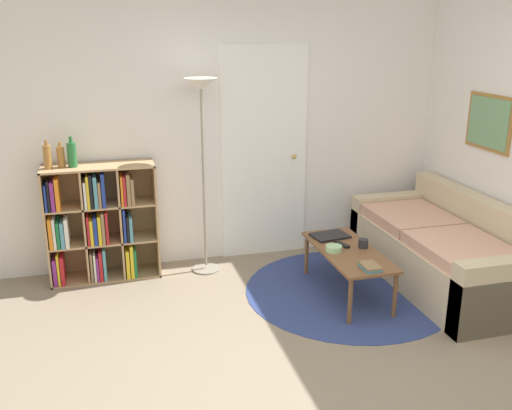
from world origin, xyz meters
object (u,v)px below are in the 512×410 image
object	(u,v)px
couch	(446,252)
bottle_right	(72,154)
bookshelf	(98,223)
bowl	(334,248)
bottle_middle	(61,157)
laptop	(330,236)
cup	(363,243)
floor_lamp	(202,113)
coffee_table	(348,255)
bottle_left	(47,157)

from	to	relation	value
couch	bottle_right	distance (m)	3.38
bookshelf	bottle_right	world-z (taller)	bottle_right
bottle_right	couch	bearing A→B (deg)	-16.34
bookshelf	bowl	bearing A→B (deg)	-25.55
bookshelf	bottle_middle	distance (m)	0.67
laptop	bottle_right	distance (m)	2.35
bottle_middle	bottle_right	distance (m)	0.10
couch	bookshelf	bearing A→B (deg)	162.68
bookshelf	cup	bearing A→B (deg)	-22.51
floor_lamp	coffee_table	distance (m)	1.76
cup	couch	bearing A→B (deg)	-1.95
bottle_right	floor_lamp	bearing A→B (deg)	-4.51
bowl	bottle_right	size ratio (longest dim) A/B	0.52
laptop	bottle_left	xyz separation A→B (m)	(-2.35, 0.55, 0.74)
bottle_left	bottle_middle	xyz separation A→B (m)	(0.10, 0.04, -0.01)
bookshelf	couch	distance (m)	3.12
bookshelf	bottle_right	xyz separation A→B (m)	(-0.16, -0.01, 0.64)
coffee_table	bottle_middle	distance (m)	2.58
bottle_middle	floor_lamp	bearing A→B (deg)	-4.80
bookshelf	bowl	xyz separation A→B (m)	(1.89, -0.91, -0.09)
coffee_table	bowl	size ratio (longest dim) A/B	7.59
coffee_table	bottle_left	size ratio (longest dim) A/B	4.18
bottle_left	bookshelf	bearing A→B (deg)	4.80
couch	cup	world-z (taller)	couch
bottle_left	bottle_right	distance (m)	0.20
couch	bottle_middle	bearing A→B (deg)	163.89
coffee_table	laptop	xyz separation A→B (m)	(-0.03, 0.34, 0.05)
bottle_middle	bottle_right	size ratio (longest dim) A/B	0.84
cup	bowl	bearing A→B (deg)	-178.35
bottle_left	bottle_middle	bearing A→B (deg)	19.03
bookshelf	bottle_left	size ratio (longest dim) A/B	4.20
bookshelf	bowl	size ratio (longest dim) A/B	7.63
couch	bottle_left	distance (m)	3.55
bottle_left	bowl	bearing A→B (deg)	-21.22
coffee_table	bottle_right	world-z (taller)	bottle_right
bottle_right	laptop	bearing A→B (deg)	-14.84
coffee_table	bowl	world-z (taller)	bowl
bookshelf	coffee_table	bearing A→B (deg)	-24.32
bowl	bottle_left	distance (m)	2.53
coffee_table	laptop	bearing A→B (deg)	94.96
bookshelf	bottle_middle	world-z (taller)	bottle_middle
bowl	laptop	bearing A→B (deg)	72.95
bottle_left	cup	bearing A→B (deg)	-18.95
coffee_table	bottle_left	distance (m)	2.66
bookshelf	cup	size ratio (longest dim) A/B	12.66
bottle_left	coffee_table	bearing A→B (deg)	-20.36
laptop	coffee_table	bearing A→B (deg)	-85.04
bookshelf	laptop	xyz separation A→B (m)	(1.99, -0.58, -0.11)
bowl	cup	distance (m)	0.27
floor_lamp	bowl	world-z (taller)	floor_lamp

